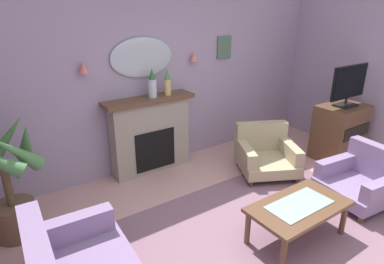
# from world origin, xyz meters

# --- Properties ---
(floor) EXTENTS (6.90, 6.01, 0.10)m
(floor) POSITION_xyz_m (0.00, 0.00, -0.05)
(floor) COLOR #C6938E
(floor) RESTS_ON ground
(wall_back) EXTENTS (6.90, 0.10, 2.87)m
(wall_back) POSITION_xyz_m (0.00, 2.55, 1.44)
(wall_back) COLOR #9E8CA8
(wall_back) RESTS_ON ground
(patterned_rug) EXTENTS (3.20, 2.40, 0.01)m
(patterned_rug) POSITION_xyz_m (0.00, 0.20, 0.01)
(patterned_rug) COLOR #7F5B6B
(patterned_rug) RESTS_ON ground
(fireplace) EXTENTS (1.36, 0.36, 1.16)m
(fireplace) POSITION_xyz_m (-0.38, 2.33, 0.57)
(fireplace) COLOR gray
(fireplace) RESTS_ON ground
(mantel_vase_right) EXTENTS (0.12, 0.12, 0.42)m
(mantel_vase_right) POSITION_xyz_m (-0.33, 2.30, 1.35)
(mantel_vase_right) COLOR silver
(mantel_vase_right) RESTS_ON fireplace
(mantel_vase_left) EXTENTS (0.10, 0.10, 0.39)m
(mantel_vase_left) POSITION_xyz_m (-0.08, 2.30, 1.36)
(mantel_vase_left) COLOR tan
(mantel_vase_left) RESTS_ON fireplace
(wall_mirror) EXTENTS (0.96, 0.06, 0.56)m
(wall_mirror) POSITION_xyz_m (-0.38, 2.47, 1.71)
(wall_mirror) COLOR #B2BCC6
(wall_sconce_left) EXTENTS (0.14, 0.14, 0.14)m
(wall_sconce_left) POSITION_xyz_m (-1.23, 2.42, 1.66)
(wall_sconce_left) COLOR #D17066
(wall_sconce_right) EXTENTS (0.14, 0.14, 0.14)m
(wall_sconce_right) POSITION_xyz_m (0.47, 2.42, 1.66)
(wall_sconce_right) COLOR #D17066
(framed_picture) EXTENTS (0.28, 0.03, 0.36)m
(framed_picture) POSITION_xyz_m (1.12, 2.48, 1.75)
(framed_picture) COLOR #4C6B56
(coffee_table) EXTENTS (1.10, 0.60, 0.45)m
(coffee_table) POSITION_xyz_m (0.14, 0.00, 0.38)
(coffee_table) COLOR brown
(coffee_table) RESTS_ON ground
(armchair_beside_couch) EXTENTS (0.91, 0.90, 0.71)m
(armchair_beside_couch) POSITION_xyz_m (1.48, 0.04, 0.31)
(armchair_beside_couch) COLOR gray
(armchair_beside_couch) RESTS_ON ground
(armchair_in_corner) EXTENTS (1.08, 1.09, 0.71)m
(armchair_in_corner) POSITION_xyz_m (1.02, 1.31, 0.31)
(armchair_in_corner) COLOR tan
(armchair_in_corner) RESTS_ON ground
(tv_cabinet) EXTENTS (0.80, 0.57, 0.90)m
(tv_cabinet) POSITION_xyz_m (2.40, 0.99, 0.45)
(tv_cabinet) COLOR brown
(tv_cabinet) RESTS_ON ground
(tv_flatscreen) EXTENTS (0.84, 0.24, 0.65)m
(tv_flatscreen) POSITION_xyz_m (2.40, 0.97, 1.25)
(tv_flatscreen) COLOR black
(tv_flatscreen) RESTS_ON tv_cabinet
(potted_plant_tall_palm) EXTENTS (0.83, 0.86, 1.36)m
(potted_plant_tall_palm) POSITION_xyz_m (-2.35, 1.81, 0.69)
(potted_plant_tall_palm) COLOR brown
(potted_plant_tall_palm) RESTS_ON ground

